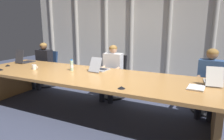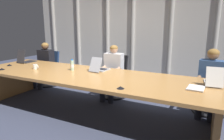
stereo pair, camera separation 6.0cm
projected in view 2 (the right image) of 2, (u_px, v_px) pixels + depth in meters
ground_plane at (90, 112)px, 3.81m from camera, size 13.28×13.28×0.00m
conference_table at (89, 81)px, 3.68m from camera, size 4.71×1.36×0.73m
curtain_backdrop at (135, 33)px, 5.57m from camera, size 6.64×0.17×2.76m
laptop_left_end at (26, 60)px, 4.80m from camera, size 0.25×0.40×0.32m
laptop_left_mid at (100, 68)px, 3.93m from camera, size 0.27×0.44×0.28m
laptop_center at (213, 81)px, 3.03m from camera, size 0.28×0.48×0.28m
office_chair_left_end at (49, 72)px, 5.52m from camera, size 0.60×0.60×0.92m
office_chair_left_mid at (115, 81)px, 4.63m from camera, size 0.60×0.60×0.94m
office_chair_center at (211, 94)px, 3.76m from camera, size 0.60×0.61×0.94m
person_left_end at (44, 62)px, 5.32m from camera, size 0.43×0.56×1.16m
person_left_mid at (112, 69)px, 4.42m from camera, size 0.43×0.56×1.18m
person_center at (210, 78)px, 3.57m from camera, size 0.46×0.57×1.20m
water_bottle_primary at (72, 65)px, 3.96m from camera, size 0.07×0.07×0.22m
coffee_mug_near at (35, 67)px, 4.10m from camera, size 0.13×0.09×0.09m
conference_mic_left_side at (2, 69)px, 4.03m from camera, size 0.11×0.11×0.03m
conference_mic_middle at (121, 87)px, 2.83m from camera, size 0.11×0.11×0.03m
conference_mic_right_side at (9, 65)px, 4.43m from camera, size 0.11×0.11×0.03m
spiral_notepad at (196, 88)px, 2.83m from camera, size 0.24×0.32×0.03m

